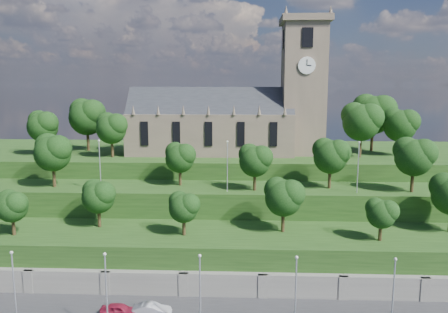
{
  "coord_description": "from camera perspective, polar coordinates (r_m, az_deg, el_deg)",
  "views": [
    {
      "loc": [
        2.41,
        -40.32,
        28.4
      ],
      "look_at": [
        -0.69,
        30.0,
        16.88
      ],
      "focal_mm": 35.0,
      "sensor_mm": 36.0,
      "label": 1
    }
  ],
  "objects": [
    {
      "name": "embankment_lower",
      "position": [
        63.26,
        0.15,
        -13.4
      ],
      "size": [
        160.0,
        12.0,
        8.0
      ],
      "primitive_type": "cube",
      "color": "#1E4015",
      "rests_on": "ground"
    },
    {
      "name": "embankment_upper",
      "position": [
        72.89,
        0.51,
        -8.61
      ],
      "size": [
        160.0,
        10.0,
        12.0
      ],
      "primitive_type": "cube",
      "color": "#1E4015",
      "rests_on": "ground"
    },
    {
      "name": "trees_lower",
      "position": [
        60.98,
        5.37,
        -5.45
      ],
      "size": [
        66.11,
        8.91,
        8.36
      ],
      "color": "#302312",
      "rests_on": "embankment_lower"
    },
    {
      "name": "trees_hilltop",
      "position": [
        86.05,
        3.61,
        4.99
      ],
      "size": [
        75.13,
        16.74,
        11.7
      ],
      "color": "#302312",
      "rests_on": "hilltop"
    },
    {
      "name": "retaining_wall",
      "position": [
        58.4,
        -0.11,
        -17.04
      ],
      "size": [
        160.0,
        2.1,
        5.0
      ],
      "color": "slate",
      "rests_on": "ground"
    },
    {
      "name": "hilltop",
      "position": [
        92.73,
        0.97,
        -3.73
      ],
      "size": [
        160.0,
        32.0,
        15.0
      ],
      "primitive_type": "cube",
      "color": "#1E4015",
      "rests_on": "ground"
    },
    {
      "name": "lamp_posts_upper",
      "position": [
        67.39,
        0.44,
        -0.76
      ],
      "size": [
        40.36,
        0.36,
        8.05
      ],
      "color": "#B2B2B7",
      "rests_on": "embankment_upper"
    },
    {
      "name": "lamp_posts_promenade",
      "position": [
        47.99,
        -3.15,
        -16.97
      ],
      "size": [
        60.36,
        0.36,
        9.1
      ],
      "color": "#B2B2B7",
      "rests_on": "promenade"
    },
    {
      "name": "trees_upper",
      "position": [
        69.27,
        2.65,
        0.25
      ],
      "size": [
        63.41,
        8.27,
        8.74
      ],
      "color": "#302312",
      "rests_on": "embankment_upper"
    },
    {
      "name": "car_middle",
      "position": [
        54.11,
        -9.39,
        -19.16
      ],
      "size": [
        4.47,
        1.61,
        1.47
      ],
      "primitive_type": "imported",
      "rotation": [
        0.0,
        0.0,
        1.56
      ],
      "color": "#A2A1A5",
      "rests_on": "promenade"
    },
    {
      "name": "car_left",
      "position": [
        54.78,
        -13.51,
        -18.92
      ],
      "size": [
        4.37,
        1.79,
        1.49
      ],
      "primitive_type": "imported",
      "rotation": [
        0.0,
        0.0,
        1.56
      ],
      "color": "maroon",
      "rests_on": "promenade"
    },
    {
      "name": "church",
      "position": [
        86.52,
        1.45,
        5.39
      ],
      "size": [
        38.6,
        12.35,
        27.6
      ],
      "color": "brown",
      "rests_on": "hilltop"
    }
  ]
}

